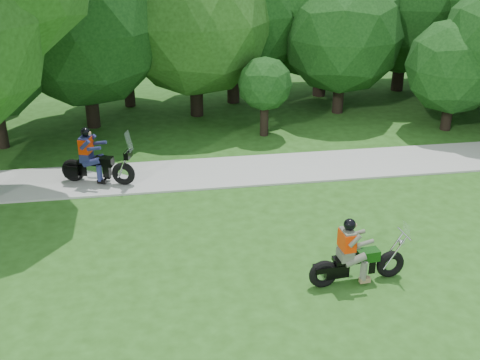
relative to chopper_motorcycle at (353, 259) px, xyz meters
name	(u,v)px	position (x,y,z in m)	size (l,w,h in m)	color
ground	(443,334)	(1.16, -1.90, -0.57)	(100.00, 100.00, 0.00)	#244C15
walkway	(324,166)	(1.16, 6.10, -0.54)	(60.00, 2.20, 0.06)	#A8A8A3
tree_line	(314,9)	(2.49, 12.82, 3.09)	(40.10, 11.79, 7.79)	black
chopper_motorcycle	(353,259)	(0.00, 0.00, 0.00)	(2.18, 0.63, 1.55)	black
touring_motorcycle	(93,163)	(-5.73, 5.88, 0.09)	(2.14, 1.14, 1.67)	black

